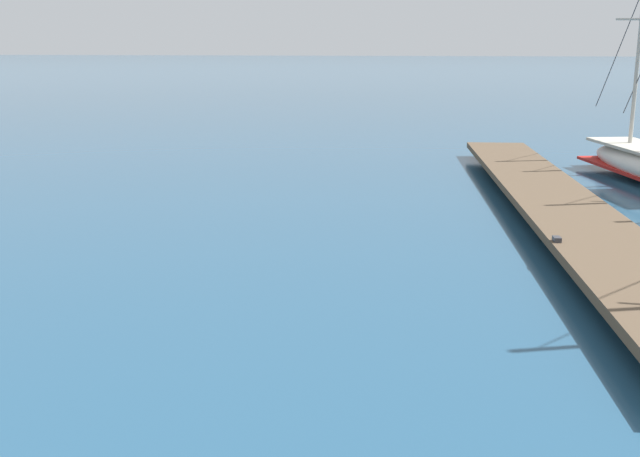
{
  "coord_description": "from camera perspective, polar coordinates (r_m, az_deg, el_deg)",
  "views": [
    {
      "loc": [
        3.98,
        -0.31,
        3.65
      ],
      "look_at": [
        2.64,
        8.87,
        1.4
      ],
      "focal_mm": 43.47,
      "sensor_mm": 36.0,
      "label": 1
    }
  ],
  "objects": [
    {
      "name": "floating_dock",
      "position": [
        16.96,
        17.04,
        1.85
      ],
      "size": [
        3.04,
        18.66,
        0.53
      ],
      "color": "brown",
      "rests_on": "ground"
    }
  ]
}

